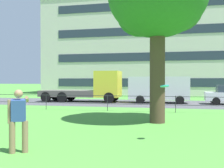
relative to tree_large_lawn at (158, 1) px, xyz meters
name	(u,v)px	position (x,y,z in m)	size (l,w,h in m)	color
street_strip	(125,103)	(-3.29, 10.08, -5.57)	(80.00, 7.73, 0.01)	#4C4C51
park_fence	(107,100)	(-3.29, 3.79, -4.90)	(33.34, 0.04, 1.00)	#232328
tree_large_lawn	(158,1)	(0.00, 0.00, 0.00)	(4.48, 4.83, 7.64)	#4C3828
person_thrower	(19,119)	(-3.28, -6.20, -4.68)	(0.47, 0.87, 1.66)	#846B4C
frisbee	(165,86)	(0.42, -4.07, -3.85)	(0.37, 0.37, 0.08)	#2DB2C6
flatbed_truck_right	(92,88)	(-6.33, 10.64, -4.36)	(7.33, 2.49, 2.75)	yellow
panel_van_left	(159,88)	(-0.40, 10.57, -4.30)	(5.05, 2.21, 2.24)	silver
apartment_building_background	(165,48)	(-0.24, 29.09, 1.28)	(34.45, 14.28, 13.70)	beige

